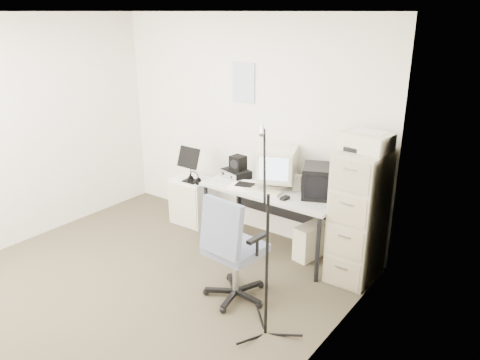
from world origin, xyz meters
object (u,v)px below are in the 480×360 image
Objects in this scene: desk at (273,219)px; office_chair at (236,247)px; filing_cabinet at (359,216)px; side_cart at (193,201)px.

office_chair reaches higher than desk.
filing_cabinet is 1.25m from office_chair.
office_chair is at bearing -125.92° from filing_cabinet.
side_cart is at bearing -179.72° from filing_cabinet.
filing_cabinet is 2.27× the size of side_cart.
filing_cabinet is at bearing 58.79° from office_chair.
side_cart is (-1.42, 1.00, -0.23)m from office_chair.
filing_cabinet reaches higher than office_chair.
office_chair is at bearing -36.67° from side_cart.
desk is (-0.95, -0.03, -0.29)m from filing_cabinet.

